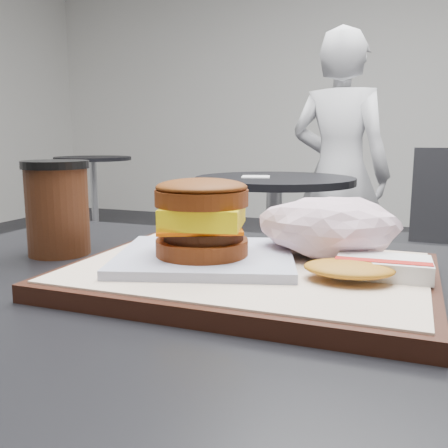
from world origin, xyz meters
TOP-DOWN VIEW (x-y plane):
  - customer_table at (0.00, 0.00)m, footprint 0.80×0.60m
  - serving_tray at (0.06, 0.02)m, footprint 0.38×0.28m
  - breakfast_sandwich at (0.01, 0.02)m, footprint 0.23×0.22m
  - hash_brown at (0.18, 0.02)m, footprint 0.12×0.09m
  - crumpled_wrapper at (0.13, 0.10)m, footprint 0.16×0.12m
  - coffee_cup at (-0.22, 0.06)m, footprint 0.09×0.09m
  - neighbor_table at (-0.35, 1.65)m, footprint 0.70×0.70m
  - napkin at (-0.43, 1.62)m, footprint 0.15×0.15m
  - neighbor_chair at (0.29, 1.79)m, footprint 0.60×0.43m
  - patron at (-0.15, 2.20)m, footprint 0.59×0.45m
  - bg_table_mid at (-2.40, 3.20)m, footprint 0.66×0.66m

SIDE VIEW (x-z plane):
  - neighbor_chair at x=0.29m, z-range 0.07..0.95m
  - neighbor_table at x=-0.35m, z-range 0.18..0.93m
  - bg_table_mid at x=-2.40m, z-range 0.19..0.94m
  - customer_table at x=0.00m, z-range 0.20..0.97m
  - patron at x=-0.15m, z-range 0.00..1.46m
  - napkin at x=-0.43m, z-range 0.75..0.75m
  - serving_tray at x=0.06m, z-range 0.77..0.79m
  - hash_brown at x=0.18m, z-range 0.79..0.81m
  - crumpled_wrapper at x=0.13m, z-range 0.79..0.86m
  - breakfast_sandwich at x=0.01m, z-range 0.78..0.88m
  - coffee_cup at x=-0.22m, z-range 0.77..0.90m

